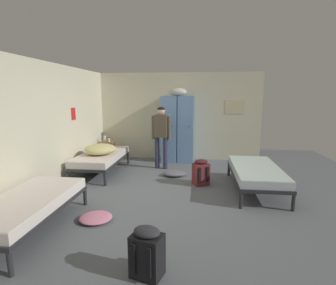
{
  "coord_description": "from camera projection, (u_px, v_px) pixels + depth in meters",
  "views": [
    {
      "loc": [
        0.6,
        -4.82,
        1.88
      ],
      "look_at": [
        0.0,
        0.28,
        0.95
      ],
      "focal_mm": 28.07,
      "sensor_mm": 36.0,
      "label": 1
    }
  ],
  "objects": [
    {
      "name": "ground_plane",
      "position": [
        166.0,
        193.0,
        5.11
      ],
      "size": [
        9.03,
        9.03,
        0.0
      ],
      "primitive_type": "plane",
      "color": "slate"
    },
    {
      "name": "room_backdrop",
      "position": [
        121.0,
        121.0,
        6.3
      ],
      "size": [
        4.72,
        5.7,
        2.51
      ],
      "color": "beige",
      "rests_on": "ground_plane"
    },
    {
      "name": "locker_bank",
      "position": [
        178.0,
        128.0,
        7.42
      ],
      "size": [
        0.9,
        0.55,
        2.07
      ],
      "color": "#6B93C6",
      "rests_on": "ground_plane"
    },
    {
      "name": "shelf_unit",
      "position": [
        108.0,
        149.0,
        7.56
      ],
      "size": [
        0.38,
        0.3,
        0.57
      ],
      "color": "brown",
      "rests_on": "ground_plane"
    },
    {
      "name": "bed_left_rear",
      "position": [
        101.0,
        157.0,
        6.4
      ],
      "size": [
        0.9,
        1.9,
        0.49
      ],
      "color": "#28282D",
      "rests_on": "ground_plane"
    },
    {
      "name": "bed_left_front",
      "position": [
        27.0,
        205.0,
        3.65
      ],
      "size": [
        0.9,
        1.9,
        0.49
      ],
      "color": "#28282D",
      "rests_on": "ground_plane"
    },
    {
      "name": "bed_right",
      "position": [
        256.0,
        172.0,
        5.2
      ],
      "size": [
        0.9,
        1.9,
        0.49
      ],
      "color": "#28282D",
      "rests_on": "ground_plane"
    },
    {
      "name": "bedding_heap",
      "position": [
        100.0,
        149.0,
        6.25
      ],
      "size": [
        0.73,
        0.77,
        0.24
      ],
      "color": "#D1C67F",
      "rests_on": "bed_left_rear"
    },
    {
      "name": "person_traveler",
      "position": [
        161.0,
        132.0,
        6.66
      ],
      "size": [
        0.5,
        0.25,
        1.59
      ],
      "color": "#2D334C",
      "rests_on": "ground_plane"
    },
    {
      "name": "water_bottle",
      "position": [
        105.0,
        138.0,
        7.53
      ],
      "size": [
        0.07,
        0.07,
        0.2
      ],
      "color": "silver",
      "rests_on": "shelf_unit"
    },
    {
      "name": "lotion_bottle",
      "position": [
        109.0,
        140.0,
        7.46
      ],
      "size": [
        0.05,
        0.05,
        0.13
      ],
      "color": "white",
      "rests_on": "shelf_unit"
    },
    {
      "name": "backpack_maroon",
      "position": [
        201.0,
        173.0,
        5.56
      ],
      "size": [
        0.39,
        0.4,
        0.55
      ],
      "color": "maroon",
      "rests_on": "ground_plane"
    },
    {
      "name": "backpack_black",
      "position": [
        148.0,
        252.0,
        2.74
      ],
      "size": [
        0.38,
        0.39,
        0.55
      ],
      "color": "black",
      "rests_on": "ground_plane"
    },
    {
      "name": "clothes_pile_pink",
      "position": [
        96.0,
        218.0,
        3.99
      ],
      "size": [
        0.5,
        0.47,
        0.09
      ],
      "color": "pink",
      "rests_on": "ground_plane"
    },
    {
      "name": "clothes_pile_grey",
      "position": [
        174.0,
        173.0,
        6.17
      ],
      "size": [
        0.52,
        0.39,
        0.12
      ],
      "color": "slate",
      "rests_on": "ground_plane"
    }
  ]
}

